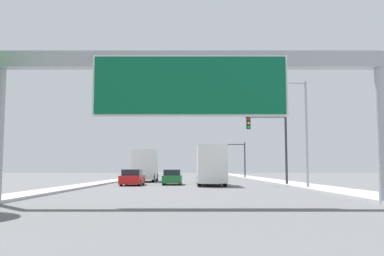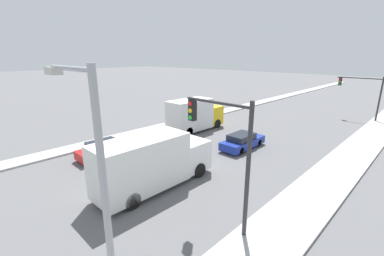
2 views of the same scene
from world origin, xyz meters
name	(u,v)px [view 2 (image 2 of 2)]	position (x,y,z in m)	size (l,w,h in m)	color
sidewalk_right	(371,137)	(9.50, 60.00, 0.07)	(3.00, 120.00, 0.15)	#AFAFAF
median_strip_left	(227,111)	(-9.00, 60.00, 0.07)	(2.00, 120.00, 0.15)	#AFAFAF
car_far_left	(105,149)	(-5.25, 38.31, 0.67)	(1.79, 4.59, 1.42)	red
car_far_right	(242,141)	(1.75, 48.02, 0.67)	(1.85, 4.76, 1.40)	navy
car_mid_right	(146,155)	(-1.75, 39.90, 0.66)	(1.70, 4.26, 1.40)	#1E662D
truck_box_primary	(152,162)	(1.75, 37.89, 1.76)	(2.43, 8.17, 3.47)	white
truck_box_secondary	(194,115)	(-5.25, 49.02, 1.80)	(2.41, 7.06, 3.58)	yellow
traffic_light_near_intersection	(228,145)	(7.37, 38.00, 4.27)	(3.74, 0.32, 6.43)	#2D2D30
traffic_light_mid_block	(364,90)	(6.73, 68.00, 3.89)	(5.22, 0.32, 5.65)	#2D2D30
street_lamp_right	(99,197)	(8.25, 31.46, 4.80)	(2.66, 0.28, 8.04)	#9EA0A5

